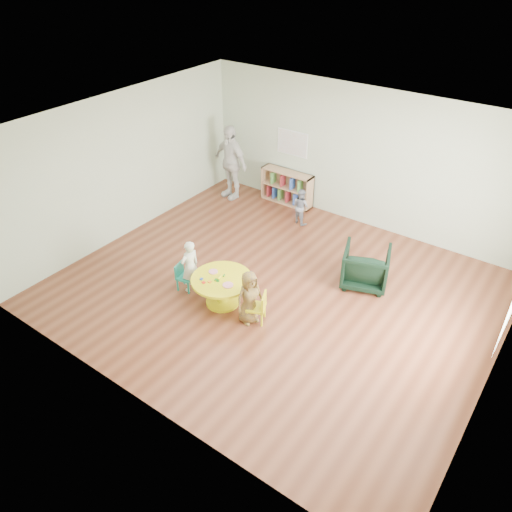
{
  "coord_description": "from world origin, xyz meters",
  "views": [
    {
      "loc": [
        3.69,
        -5.69,
        5.25
      ],
      "look_at": [
        -0.19,
        -0.3,
        0.8
      ],
      "focal_mm": 35.0,
      "sensor_mm": 36.0,
      "label": 1
    }
  ],
  "objects_px": {
    "child_left": "(190,266)",
    "toddler": "(301,206)",
    "kid_chair_left": "(184,276)",
    "activity_table": "(222,286)",
    "armchair": "(366,267)",
    "adult_caretaker": "(230,162)",
    "child_right": "(249,297)",
    "bookshelf": "(287,187)",
    "kid_chair_right": "(259,307)"
  },
  "relations": [
    {
      "from": "kid_chair_left",
      "to": "armchair",
      "type": "bearing_deg",
      "value": 116.49
    },
    {
      "from": "bookshelf",
      "to": "armchair",
      "type": "height_order",
      "value": "bookshelf"
    },
    {
      "from": "kid_chair_right",
      "to": "bookshelf",
      "type": "xyz_separation_m",
      "value": [
        -1.84,
        3.66,
        0.08
      ]
    },
    {
      "from": "kid_chair_right",
      "to": "kid_chair_left",
      "type": "bearing_deg",
      "value": 68.36
    },
    {
      "from": "kid_chair_left",
      "to": "toddler",
      "type": "distance_m",
      "value": 3.13
    },
    {
      "from": "child_right",
      "to": "toddler",
      "type": "bearing_deg",
      "value": 41.03
    },
    {
      "from": "kid_chair_right",
      "to": "armchair",
      "type": "xyz_separation_m",
      "value": [
        0.92,
        1.87,
        0.07
      ]
    },
    {
      "from": "child_right",
      "to": "adult_caretaker",
      "type": "distance_m",
      "value": 4.36
    },
    {
      "from": "kid_chair_left",
      "to": "toddler",
      "type": "height_order",
      "value": "toddler"
    },
    {
      "from": "bookshelf",
      "to": "armchair",
      "type": "xyz_separation_m",
      "value": [
        2.75,
        -1.79,
        -0.01
      ]
    },
    {
      "from": "child_right",
      "to": "kid_chair_right",
      "type": "bearing_deg",
      "value": -34.6
    },
    {
      "from": "child_left",
      "to": "toddler",
      "type": "distance_m",
      "value": 3.07
    },
    {
      "from": "activity_table",
      "to": "child_right",
      "type": "height_order",
      "value": "child_right"
    },
    {
      "from": "kid_chair_left",
      "to": "adult_caretaker",
      "type": "bearing_deg",
      "value": -166.81
    },
    {
      "from": "bookshelf",
      "to": "activity_table",
      "type": "bearing_deg",
      "value": -73.32
    },
    {
      "from": "activity_table",
      "to": "kid_chair_right",
      "type": "bearing_deg",
      "value": -1.37
    },
    {
      "from": "child_right",
      "to": "toddler",
      "type": "relative_size",
      "value": 1.2
    },
    {
      "from": "activity_table",
      "to": "child_right",
      "type": "distance_m",
      "value": 0.64
    },
    {
      "from": "child_right",
      "to": "kid_chair_left",
      "type": "bearing_deg",
      "value": 112.9
    },
    {
      "from": "kid_chair_left",
      "to": "child_right",
      "type": "height_order",
      "value": "child_right"
    },
    {
      "from": "kid_chair_right",
      "to": "toddler",
      "type": "xyz_separation_m",
      "value": [
        -1.1,
        3.04,
        0.1
      ]
    },
    {
      "from": "kid_chair_right",
      "to": "armchair",
      "type": "distance_m",
      "value": 2.08
    },
    {
      "from": "armchair",
      "to": "child_left",
      "type": "xyz_separation_m",
      "value": [
        -2.31,
        -1.88,
        0.13
      ]
    },
    {
      "from": "adult_caretaker",
      "to": "kid_chair_left",
      "type": "bearing_deg",
      "value": -53.91
    },
    {
      "from": "kid_chair_left",
      "to": "child_left",
      "type": "relative_size",
      "value": 0.51
    },
    {
      "from": "kid_chair_left",
      "to": "child_left",
      "type": "bearing_deg",
      "value": 99.24
    },
    {
      "from": "kid_chair_left",
      "to": "kid_chair_right",
      "type": "bearing_deg",
      "value": 80.36
    },
    {
      "from": "kid_chair_left",
      "to": "toddler",
      "type": "relative_size",
      "value": 0.65
    },
    {
      "from": "toddler",
      "to": "kid_chair_left",
      "type": "bearing_deg",
      "value": 97.81
    },
    {
      "from": "armchair",
      "to": "toddler",
      "type": "bearing_deg",
      "value": -49.71
    },
    {
      "from": "child_left",
      "to": "toddler",
      "type": "bearing_deg",
      "value": -174.49
    },
    {
      "from": "activity_table",
      "to": "armchair",
      "type": "relative_size",
      "value": 1.28
    },
    {
      "from": "armchair",
      "to": "toddler",
      "type": "xyz_separation_m",
      "value": [
        -2.02,
        1.17,
        0.03
      ]
    },
    {
      "from": "child_left",
      "to": "kid_chair_left",
      "type": "bearing_deg",
      "value": -57.82
    },
    {
      "from": "kid_chair_right",
      "to": "child_right",
      "type": "height_order",
      "value": "child_right"
    },
    {
      "from": "activity_table",
      "to": "kid_chair_left",
      "type": "bearing_deg",
      "value": -174.42
    },
    {
      "from": "child_left",
      "to": "adult_caretaker",
      "type": "bearing_deg",
      "value": -141.74
    },
    {
      "from": "bookshelf",
      "to": "toddler",
      "type": "relative_size",
      "value": 1.57
    },
    {
      "from": "kid_chair_left",
      "to": "child_right",
      "type": "distance_m",
      "value": 1.42
    },
    {
      "from": "armchair",
      "to": "child_left",
      "type": "relative_size",
      "value": 0.81
    },
    {
      "from": "activity_table",
      "to": "toddler",
      "type": "distance_m",
      "value": 3.04
    },
    {
      "from": "child_left",
      "to": "toddler",
      "type": "relative_size",
      "value": 1.26
    },
    {
      "from": "activity_table",
      "to": "bookshelf",
      "type": "distance_m",
      "value": 3.8
    },
    {
      "from": "activity_table",
      "to": "child_left",
      "type": "height_order",
      "value": "child_left"
    },
    {
      "from": "kid_chair_right",
      "to": "child_left",
      "type": "relative_size",
      "value": 0.55
    },
    {
      "from": "activity_table",
      "to": "armchair",
      "type": "xyz_separation_m",
      "value": [
        1.66,
        1.85,
        0.01
      ]
    },
    {
      "from": "activity_table",
      "to": "adult_caretaker",
      "type": "bearing_deg",
      "value": 125.99
    },
    {
      "from": "kid_chair_right",
      "to": "toddler",
      "type": "distance_m",
      "value": 3.24
    },
    {
      "from": "kid_chair_left",
      "to": "bookshelf",
      "type": "bearing_deg",
      "value": 172.96
    },
    {
      "from": "child_left",
      "to": "adult_caretaker",
      "type": "distance_m",
      "value": 3.58
    }
  ]
}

